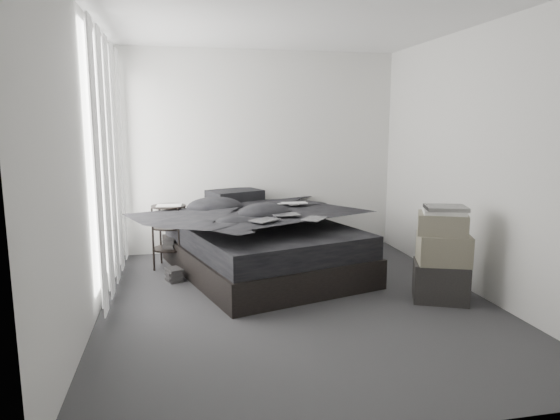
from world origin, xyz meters
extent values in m
cube|color=#343436|center=(0.00, 0.00, 0.00)|extent=(3.60, 4.20, 0.01)
cube|color=white|center=(0.00, 0.00, 2.60)|extent=(3.60, 4.20, 0.01)
cube|color=silver|center=(0.00, 2.10, 1.30)|extent=(3.60, 0.01, 2.60)
cube|color=silver|center=(0.00, -2.10, 1.30)|extent=(3.60, 0.01, 2.60)
cube|color=silver|center=(-1.80, 0.00, 1.30)|extent=(0.01, 4.20, 2.60)
cube|color=silver|center=(1.80, 0.00, 1.30)|extent=(0.01, 4.20, 2.60)
cube|color=white|center=(-1.78, 0.90, 1.35)|extent=(0.02, 2.00, 2.30)
cube|color=white|center=(-1.73, 0.90, 1.28)|extent=(0.06, 2.12, 2.48)
cube|color=black|center=(-0.15, 1.02, 0.15)|extent=(2.27, 2.64, 0.31)
cube|color=black|center=(-0.15, 1.02, 0.43)|extent=(2.19, 2.56, 0.24)
imported|color=black|center=(-0.13, 0.97, 0.68)|extent=(2.13, 2.31, 0.26)
cube|color=black|center=(-0.45, 1.84, 0.62)|extent=(0.78, 0.63, 0.15)
cube|color=black|center=(-0.37, 1.84, 0.77)|extent=(0.75, 0.64, 0.14)
imported|color=silver|center=(0.23, 1.19, 0.82)|extent=(0.37, 0.24, 0.03)
cube|color=black|center=(-0.24, 0.37, 0.81)|extent=(0.34, 0.32, 0.01)
cube|color=black|center=(0.02, 0.62, 0.82)|extent=(0.30, 0.21, 0.01)
cube|color=black|center=(0.25, 0.34, 0.83)|extent=(0.32, 0.34, 0.01)
cylinder|color=black|center=(-1.19, 1.44, 0.36)|extent=(0.48, 0.48, 0.73)
cube|color=white|center=(-1.18, 1.43, 0.74)|extent=(0.30, 0.23, 0.01)
cube|color=black|center=(-1.14, 0.89, 0.07)|extent=(0.19, 0.23, 0.14)
cube|color=black|center=(1.35, -0.23, 0.18)|extent=(0.61, 0.56, 0.37)
cube|color=#6D6856|center=(1.36, -0.24, 0.51)|extent=(0.56, 0.50, 0.28)
cube|color=#6D6856|center=(1.34, -0.22, 0.75)|extent=(0.56, 0.52, 0.19)
cube|color=silver|center=(1.35, -0.23, 0.86)|extent=(0.47, 0.43, 0.04)
cube|color=silver|center=(1.36, -0.24, 0.90)|extent=(0.44, 0.39, 0.03)
camera|label=1|loc=(-1.07, -4.38, 1.67)|focal=32.00mm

